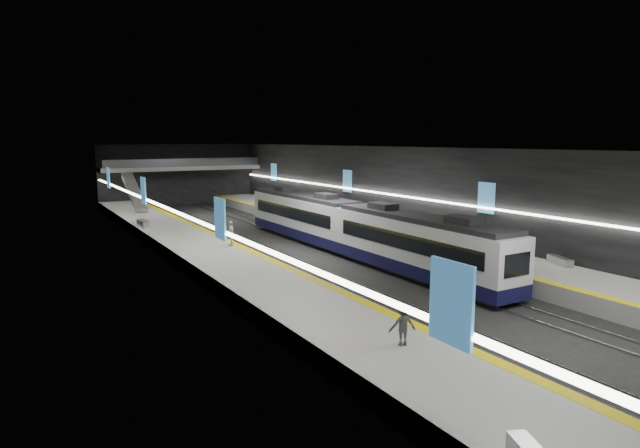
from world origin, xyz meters
TOP-DOWN VIEW (x-y plane):
  - ground at (0.00, 0.00)m, footprint 70.00×70.00m
  - ceiling at (0.00, 0.00)m, footprint 20.00×70.00m
  - wall_left at (-10.00, 0.00)m, footprint 0.04×70.00m
  - wall_right at (10.00, 0.00)m, footprint 0.04×70.00m
  - wall_back at (0.00, 35.00)m, footprint 20.00×0.04m
  - platform_left at (-7.50, 0.00)m, footprint 5.00×70.00m
  - tile_surface_left at (-7.50, 0.00)m, footprint 5.00×70.00m
  - tactile_strip_left at (-5.30, 0.00)m, footprint 0.60×70.00m
  - platform_right at (7.50, 0.00)m, footprint 5.00×70.00m
  - tile_surface_right at (7.50, 0.00)m, footprint 5.00×70.00m
  - tactile_strip_right at (5.30, 0.00)m, footprint 0.60×70.00m
  - rails at (-0.00, 0.00)m, footprint 6.52×70.00m
  - train at (2.50, -1.95)m, footprint 2.69×30.04m
  - ad_posters at (-0.00, 1.00)m, footprint 19.94×53.50m
  - cove_light_left at (-9.80, 0.00)m, footprint 0.25×68.60m
  - cove_light_right at (9.80, 0.00)m, footprint 0.25×68.60m
  - mezzanine_bridge at (0.00, 32.93)m, footprint 20.00×3.00m
  - escalator at (-7.50, 26.00)m, footprint 1.20×7.50m
  - bench_left_far at (-9.30, 13.70)m, footprint 0.71×2.10m
  - bench_right_near at (9.50, -14.46)m, footprint 1.22×2.05m
  - bench_right_far at (8.67, 1.97)m, footprint 0.84×2.04m
  - passenger_right_a at (6.00, -14.39)m, footprint 0.52×0.66m
  - passenger_right_b at (6.58, -13.83)m, footprint 0.87×0.94m
  - passenger_left_a at (-5.84, 1.22)m, footprint 0.71×1.15m
  - passenger_left_b at (-7.16, -19.77)m, footprint 1.17×0.89m

SIDE VIEW (x-z plane):
  - ground at x=0.00m, z-range 0.00..0.00m
  - rails at x=0.00m, z-range 0.00..0.12m
  - platform_left at x=-7.50m, z-range 0.00..1.00m
  - platform_right at x=7.50m, z-range 0.00..1.00m
  - tile_surface_left at x=-7.50m, z-range 1.00..1.02m
  - tile_surface_right at x=7.50m, z-range 1.00..1.02m
  - tactile_strip_left at x=-5.30m, z-range 1.01..1.03m
  - tactile_strip_right at x=5.30m, z-range 1.01..1.03m
  - bench_right_far at x=8.67m, z-range 1.00..1.48m
  - bench_right_near at x=9.50m, z-range 1.00..1.49m
  - bench_left_far at x=-9.30m, z-range 1.00..1.51m
  - passenger_right_b at x=6.58m, z-range 1.00..2.55m
  - passenger_right_a at x=6.00m, z-range 1.00..2.59m
  - passenger_left_b at x=-7.16m, z-range 1.00..2.60m
  - passenger_left_a at x=-5.84m, z-range 1.00..2.82m
  - train at x=2.50m, z-range 0.40..4.00m
  - escalator at x=-7.50m, z-range 0.94..4.86m
  - cove_light_left at x=-9.80m, z-range 3.74..3.86m
  - cove_light_right at x=9.80m, z-range 3.74..3.86m
  - wall_left at x=-10.00m, z-range 0.00..8.00m
  - wall_right at x=10.00m, z-range 0.00..8.00m
  - wall_back at x=0.00m, z-range 0.00..8.00m
  - ad_posters at x=0.00m, z-range 3.40..5.60m
  - mezzanine_bridge at x=0.00m, z-range 4.29..5.79m
  - ceiling at x=0.00m, z-range 7.98..8.02m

